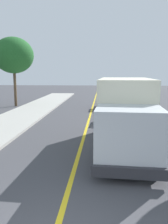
# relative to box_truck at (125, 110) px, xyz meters

# --- Properties ---
(centre_line_yellow) EXTENTS (0.16, 56.00, 0.01)m
(centre_line_yellow) POSITION_rel_box_truck_xyz_m (-2.05, 2.93, -1.76)
(centre_line_yellow) COLOR gold
(centre_line_yellow) RESTS_ON ground
(box_truck) EXTENTS (2.76, 7.29, 3.20)m
(box_truck) POSITION_rel_box_truck_xyz_m (0.00, 0.00, 0.00)
(box_truck) COLOR #F2EDCC
(box_truck) RESTS_ON ground
(parked_car_near) EXTENTS (1.98, 4.47, 1.67)m
(parked_car_near) POSITION_rel_box_truck_xyz_m (0.29, 6.17, -0.97)
(parked_car_near) COLOR #B7B7BC
(parked_car_near) RESTS_ON ground
(parked_car_mid) EXTENTS (1.90, 4.44, 1.67)m
(parked_car_mid) POSITION_rel_box_truck_xyz_m (-0.12, 12.18, -0.97)
(parked_car_mid) COLOR maroon
(parked_car_mid) RESTS_ON ground
(street_tree_down_block) EXTENTS (4.03, 4.03, 7.01)m
(street_tree_down_block) POSITION_rel_box_truck_xyz_m (-10.09, 12.96, 3.42)
(street_tree_down_block) COLOR brown
(street_tree_down_block) RESTS_ON ground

